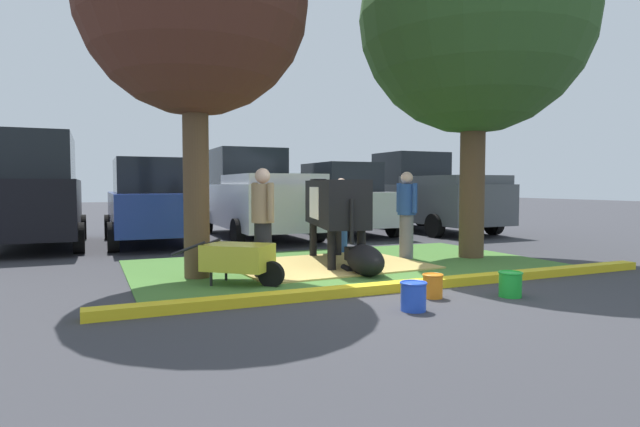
% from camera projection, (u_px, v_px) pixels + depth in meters
% --- Properties ---
extents(ground_plane, '(80.00, 80.00, 0.00)m').
position_uv_depth(ground_plane, '(385.00, 289.00, 7.08)').
color(ground_plane, '#38383D').
extents(grass_island, '(7.20, 4.19, 0.02)m').
position_uv_depth(grass_island, '(346.00, 265.00, 9.13)').
color(grass_island, '#477A33').
rests_on(grass_island, ground).
extents(curb_yellow, '(8.40, 0.24, 0.12)m').
position_uv_depth(curb_yellow, '(421.00, 284.00, 7.08)').
color(curb_yellow, yellow).
rests_on(curb_yellow, ground).
extents(hay_bedding, '(3.34, 2.59, 0.04)m').
position_uv_depth(hay_bedding, '(327.00, 265.00, 9.00)').
color(hay_bedding, tan).
rests_on(hay_bedding, ground).
extents(shade_tree_left, '(3.37, 3.37, 5.80)m').
position_uv_depth(shade_tree_left, '(194.00, 1.00, 7.63)').
color(shade_tree_left, brown).
rests_on(shade_tree_left, ground).
extents(shade_tree_right, '(4.34, 4.34, 6.72)m').
position_uv_depth(shade_tree_right, '(475.00, 19.00, 9.81)').
color(shade_tree_right, brown).
rests_on(shade_tree_right, ground).
extents(cow_holstein, '(1.21, 3.08, 1.53)m').
position_uv_depth(cow_holstein, '(334.00, 203.00, 9.33)').
color(cow_holstein, black).
rests_on(cow_holstein, ground).
extents(calf_lying, '(0.64, 1.33, 0.48)m').
position_uv_depth(calf_lying, '(364.00, 260.00, 8.12)').
color(calf_lying, black).
rests_on(calf_lying, ground).
extents(person_handler, '(0.34, 0.52, 1.65)m').
position_uv_depth(person_handler, '(407.00, 212.00, 9.81)').
color(person_handler, slate).
rests_on(person_handler, ground).
extents(person_visitor_near, '(0.49, 0.34, 1.54)m').
position_uv_depth(person_visitor_near, '(341.00, 213.00, 10.74)').
color(person_visitor_near, '#23478C').
rests_on(person_visitor_near, ground).
extents(person_visitor_far, '(0.34, 0.52, 1.65)m').
position_uv_depth(person_visitor_far, '(263.00, 220.00, 7.78)').
color(person_visitor_far, black).
rests_on(person_visitor_far, ground).
extents(wheelbarrow, '(1.39, 1.31, 0.63)m').
position_uv_depth(wheelbarrow, '(240.00, 258.00, 7.27)').
color(wheelbarrow, gold).
rests_on(wheelbarrow, ground).
extents(bucket_blue, '(0.31, 0.31, 0.33)m').
position_uv_depth(bucket_blue, '(413.00, 296.00, 5.83)').
color(bucket_blue, blue).
rests_on(bucket_blue, ground).
extents(bucket_orange, '(0.27, 0.27, 0.30)m').
position_uv_depth(bucket_orange, '(433.00, 285.00, 6.50)').
color(bucket_orange, orange).
rests_on(bucket_orange, ground).
extents(bucket_green, '(0.30, 0.30, 0.32)m').
position_uv_depth(bucket_green, '(510.00, 284.00, 6.55)').
color(bucket_green, green).
rests_on(bucket_green, ground).
extents(suv_black, '(2.15, 4.62, 2.52)m').
position_uv_depth(suv_black, '(33.00, 191.00, 11.65)').
color(suv_black, black).
rests_on(suv_black, ground).
extents(sedan_blue, '(2.05, 4.42, 2.02)m').
position_uv_depth(sedan_blue, '(151.00, 202.00, 12.49)').
color(sedan_blue, navy).
rests_on(sedan_blue, ground).
extents(pickup_truck_maroon, '(2.26, 5.42, 2.42)m').
position_uv_depth(pickup_truck_maroon, '(256.00, 196.00, 14.05)').
color(pickup_truck_maroon, silver).
rests_on(pickup_truck_maroon, ground).
extents(sedan_silver, '(2.05, 4.42, 2.02)m').
position_uv_depth(sedan_silver, '(341.00, 200.00, 14.91)').
color(sedan_silver, silver).
rests_on(sedan_silver, ground).
extents(pickup_truck_black, '(2.26, 5.42, 2.42)m').
position_uv_depth(pickup_truck_black, '(426.00, 194.00, 15.95)').
color(pickup_truck_black, '#4C5156').
rests_on(pickup_truck_black, ground).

